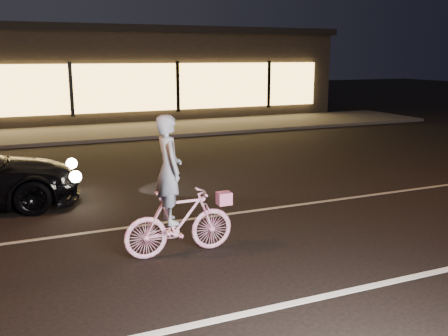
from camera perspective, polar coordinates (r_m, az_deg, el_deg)
name	(u,v)px	position (r m, az deg, el deg)	size (l,w,h in m)	color
ground	(199,265)	(7.28, -2.87, -11.07)	(90.00, 90.00, 0.00)	black
lane_stripe_near	(244,314)	(6.03, 2.28, -16.34)	(60.00, 0.12, 0.01)	silver
lane_stripe_far	(160,223)	(9.05, -7.29, -6.26)	(60.00, 0.10, 0.01)	gray
sidewalk	(79,134)	(19.60, -16.19, 3.81)	(30.00, 4.00, 0.12)	#383533
storefront	(60,72)	(25.34, -18.22, 10.34)	(25.40, 8.42, 4.20)	black
cyclist	(177,206)	(7.42, -5.44, -4.40)	(1.69, 0.58, 2.13)	#EA3080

